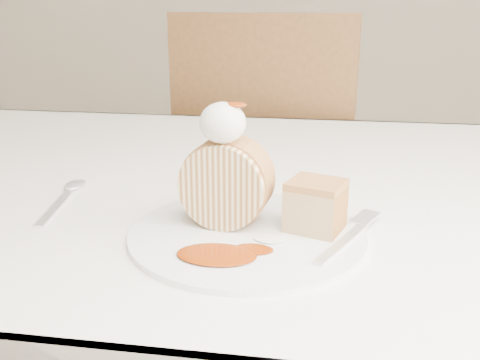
# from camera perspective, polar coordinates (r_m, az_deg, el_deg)

# --- Properties ---
(table) EXTENTS (1.40, 0.90, 0.75)m
(table) POSITION_cam_1_polar(r_m,az_deg,el_deg) (0.86, 0.45, -5.26)
(table) COLOR white
(table) RESTS_ON ground
(chair_far) EXTENTS (0.53, 0.53, 0.98)m
(chair_far) POSITION_cam_1_polar(r_m,az_deg,el_deg) (1.49, 3.28, 1.02)
(chair_far) COLOR brown
(chair_far) RESTS_ON ground
(plate) EXTENTS (0.34, 0.34, 0.01)m
(plate) POSITION_cam_1_polar(r_m,az_deg,el_deg) (0.61, 0.79, -5.79)
(plate) COLOR white
(plate) RESTS_ON table
(roulade_slice) EXTENTS (0.11, 0.07, 0.10)m
(roulade_slice) POSITION_cam_1_polar(r_m,az_deg,el_deg) (0.62, -1.49, -0.30)
(roulade_slice) COLOR beige
(roulade_slice) RESTS_ON plate
(cake_chunk) EXTENTS (0.07, 0.07, 0.05)m
(cake_chunk) POSITION_cam_1_polar(r_m,az_deg,el_deg) (0.61, 8.05, -3.04)
(cake_chunk) COLOR #B97846
(cake_chunk) RESTS_ON plate
(whipped_cream) EXTENTS (0.05, 0.05, 0.05)m
(whipped_cream) POSITION_cam_1_polar(r_m,az_deg,el_deg) (0.59, -1.86, 6.12)
(whipped_cream) COLOR white
(whipped_cream) RESTS_ON roulade_slice
(caramel_drizzle) EXTENTS (0.03, 0.02, 0.01)m
(caramel_drizzle) POSITION_cam_1_polar(r_m,az_deg,el_deg) (0.58, -0.55, 8.60)
(caramel_drizzle) COLOR #7E2805
(caramel_drizzle) RESTS_ON whipped_cream
(caramel_pool) EXTENTS (0.10, 0.08, 0.00)m
(caramel_pool) POSITION_cam_1_polar(r_m,az_deg,el_deg) (0.55, -2.52, -7.93)
(caramel_pool) COLOR #7E2805
(caramel_pool) RESTS_ON plate
(fork) EXTENTS (0.09, 0.15, 0.00)m
(fork) POSITION_cam_1_polar(r_m,az_deg,el_deg) (0.59, 10.81, -6.68)
(fork) COLOR silver
(fork) RESTS_ON plate
(spoon) EXTENTS (0.05, 0.16, 0.00)m
(spoon) POSITION_cam_1_polar(r_m,az_deg,el_deg) (0.73, -19.03, -2.78)
(spoon) COLOR silver
(spoon) RESTS_ON table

